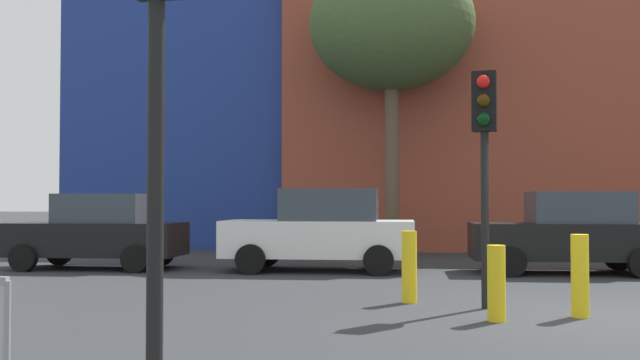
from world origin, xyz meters
TOP-DOWN VIEW (x-y plane):
  - ground_plane at (0.00, 0.00)m, footprint 200.00×200.00m
  - building_backdrop at (3.33, 19.52)m, footprint 35.48×13.63m
  - parked_car_0 at (-9.97, 6.19)m, footprint 4.10×2.01m
  - parked_car_1 at (-4.62, 6.19)m, footprint 4.34×2.13m
  - parked_car_2 at (0.91, 6.19)m, footprint 4.18×2.05m
  - traffic_light_near_left at (-4.55, -5.66)m, footprint 0.38×0.37m
  - traffic_light_island at (-1.57, 0.51)m, footprint 0.40×0.39m
  - bare_tree_0 at (-3.07, 11.21)m, footprint 4.91×4.91m
  - bollard_yellow_0 at (-2.68, 1.05)m, footprint 0.24×0.24m
  - bollard_yellow_1 at (-1.55, -0.65)m, footprint 0.24×0.24m
  - bollard_yellow_2 at (-0.36, -0.17)m, footprint 0.24×0.24m

SIDE VIEW (x-z plane):
  - ground_plane at x=0.00m, z-range 0.00..0.00m
  - bollard_yellow_1 at x=-1.55m, z-range 0.00..1.01m
  - bollard_yellow_0 at x=-2.68m, z-range 0.00..1.13m
  - bollard_yellow_2 at x=-0.36m, z-range 0.00..1.14m
  - parked_car_0 at x=-9.97m, z-range 0.00..1.77m
  - parked_car_2 at x=0.91m, z-range -0.01..1.81m
  - parked_car_1 at x=-4.62m, z-range -0.01..1.88m
  - traffic_light_island at x=-1.57m, z-range 0.84..4.38m
  - traffic_light_near_left at x=-4.55m, z-range 0.93..4.90m
  - building_backdrop at x=3.33m, z-range -0.97..10.05m
  - bare_tree_0 at x=-3.07m, z-range 2.41..11.24m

